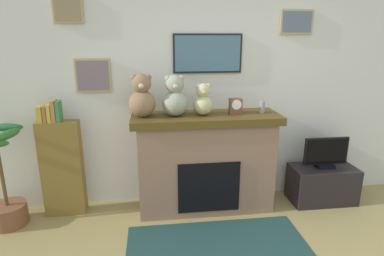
% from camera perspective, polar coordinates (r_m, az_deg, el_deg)
% --- Properties ---
extents(back_wall, '(5.20, 0.15, 2.60)m').
position_cam_1_polar(back_wall, '(3.71, 4.94, 6.93)').
color(back_wall, silver).
rests_on(back_wall, ground_plane).
extents(fireplace, '(1.57, 0.56, 1.08)m').
position_cam_1_polar(fireplace, '(3.58, 2.36, -5.95)').
color(fireplace, '#8A6751').
rests_on(fireplace, ground_plane).
extents(bookshelf, '(0.42, 0.16, 1.26)m').
position_cam_1_polar(bookshelf, '(3.71, -22.10, -6.13)').
color(bookshelf, brown).
rests_on(bookshelf, ground_plane).
extents(potted_plant, '(0.44, 0.50, 1.03)m').
position_cam_1_polar(potted_plant, '(3.82, -30.24, -10.00)').
color(potted_plant, brown).
rests_on(potted_plant, ground_plane).
extents(tv_stand, '(0.74, 0.40, 0.42)m').
position_cam_1_polar(tv_stand, '(4.13, 22.05, -9.19)').
color(tv_stand, black).
rests_on(tv_stand, ground_plane).
extents(television, '(0.52, 0.14, 0.36)m').
position_cam_1_polar(television, '(3.98, 22.63, -4.20)').
color(television, black).
rests_on(television, tv_stand).
extents(candle_jar, '(0.06, 0.06, 0.13)m').
position_cam_1_polar(candle_jar, '(3.54, 12.30, 3.64)').
color(candle_jar, gray).
rests_on(candle_jar, fireplace).
extents(mantel_clock, '(0.13, 0.10, 0.17)m').
position_cam_1_polar(mantel_clock, '(3.45, 7.72, 3.84)').
color(mantel_clock, brown).
rests_on(mantel_clock, fireplace).
extents(teddy_bear_brown, '(0.27, 0.27, 0.44)m').
position_cam_1_polar(teddy_bear_brown, '(3.31, -8.87, 5.33)').
color(teddy_bear_brown, olive).
rests_on(teddy_bear_brown, fireplace).
extents(teddy_bear_cream, '(0.26, 0.26, 0.43)m').
position_cam_1_polar(teddy_bear_cream, '(3.32, -3.05, 5.41)').
color(teddy_bear_cream, '#979D87').
rests_on(teddy_bear_cream, fireplace).
extents(teddy_bear_grey, '(0.21, 0.21, 0.34)m').
position_cam_1_polar(teddy_bear_grey, '(3.36, 1.98, 4.83)').
color(teddy_bear_grey, '#C2BD88').
rests_on(teddy_bear_grey, fireplace).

